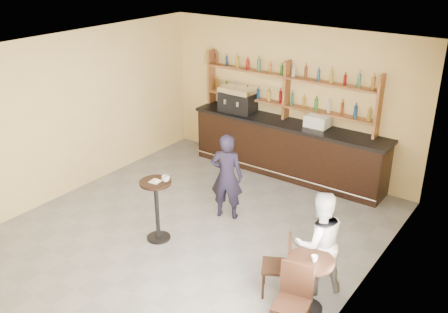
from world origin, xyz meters
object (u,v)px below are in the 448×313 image
Objects in this scene: chair_south at (291,304)px; patron_second at (319,243)px; pedestal_table at (157,210)px; espresso_machine at (238,99)px; man_main at (227,177)px; cafe_table at (309,285)px; pastry_case at (317,122)px; bar_counter at (287,149)px; chair_west at (276,266)px.

chair_south is 1.13m from patron_second.
patron_second is at bearing 7.03° from pedestal_table.
man_main is at bearing -65.09° from espresso_machine.
cafe_table is (2.92, -0.13, -0.14)m from pedestal_table.
espresso_machine is 1.60× the size of pastry_case.
pastry_case is 3.65m from patron_second.
bar_counter is 2.72× the size of man_main.
man_main reaches higher than pastry_case.
espresso_machine is at bearing 134.97° from cafe_table.
man_main is (-0.01, -2.26, 0.22)m from bar_counter.
chair_south is (2.46, -2.04, -0.31)m from man_main.
chair_south reaches higher than cafe_table.
chair_south is at bearing -63.46° from pastry_case.
chair_south is (1.79, -4.30, -0.84)m from pastry_case.
man_main reaches higher than patron_second.
man_main is at bearing -68.87° from patron_second.
chair_south is at bearing -85.24° from cafe_table.
bar_counter is 1.00m from pastry_case.
cafe_table is at bearing -57.06° from bar_counter.
cafe_table is (1.74, -3.70, -0.94)m from pastry_case.
man_main reaches higher than pedestal_table.
espresso_machine reaches higher than pastry_case.
pedestal_table reaches higher than chair_south.
pedestal_table is 2.93m from cafe_table.
pastry_case is at bearing 170.05° from chair_west.
cafe_table is 0.56m from chair_west.
patron_second is (-0.11, 0.48, 0.38)m from cafe_table.
cafe_table is at bearing 57.52° from patron_second.
pedestal_table reaches higher than cafe_table.
bar_counter reaches higher than chair_west.
pedestal_table is at bearing -38.96° from patron_second.
pastry_case is (0.66, 0.00, 0.75)m from bar_counter.
pastry_case is 0.30× the size of man_main.
chair_south is at bearing 14.76° from chair_west.
chair_south is (2.45, -4.30, -0.10)m from bar_counter.
man_main is at bearing 129.05° from chair_south.
chair_west is at bearing -68.01° from pastry_case.
pedestal_table is at bearing 155.01° from chair_south.
cafe_table is at bearing -49.87° from espresso_machine.
man_main is at bearing -154.85° from chair_west.
cafe_table is 0.81× the size of chair_south.
bar_counter is 9.19× the size of pastry_case.
bar_counter is 1.57m from espresso_machine.
pastry_case is at bearing 71.61° from pedestal_table.
chair_west is 0.89m from chair_south.
man_main is (-0.67, -2.26, -0.53)m from pastry_case.
man_main is 2.35m from chair_west.
chair_south is (0.05, -0.60, 0.10)m from cafe_table.
pedestal_table is 0.69× the size of patron_second.
bar_counter is 4.40× the size of chair_south.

